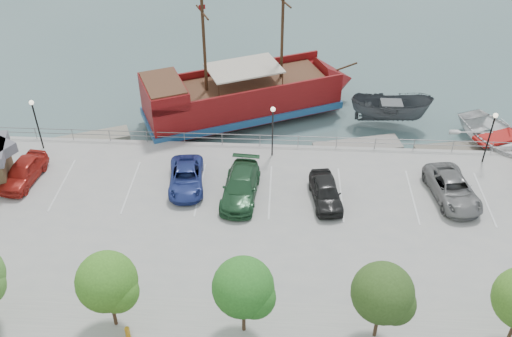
{
  "coord_description": "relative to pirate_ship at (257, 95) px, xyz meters",
  "views": [
    {
      "loc": [
        0.72,
        -29.51,
        25.37
      ],
      "look_at": [
        -1.0,
        2.0,
        2.0
      ],
      "focal_mm": 40.0,
      "sensor_mm": 36.0,
      "label": 1
    }
  ],
  "objects": [
    {
      "name": "ground",
      "position": [
        1.55,
        -14.0,
        -2.06
      ],
      "size": [
        160.0,
        160.0,
        0.0
      ],
      "primitive_type": "plane",
      "color": "#436061"
    },
    {
      "name": "sidewalk",
      "position": [
        1.55,
        -24.0,
        -1.04
      ],
      "size": [
        100.0,
        4.0,
        0.05
      ],
      "primitive_type": "cube",
      "color": "#969593",
      "rests_on": "land_slab"
    },
    {
      "name": "seawall_railing",
      "position": [
        1.55,
        -6.2,
        -0.53
      ],
      "size": [
        50.0,
        0.06,
        1.0
      ],
      "color": "gray",
      "rests_on": "land_slab"
    },
    {
      "name": "pirate_ship",
      "position": [
        0.0,
        0.0,
        0.0
      ],
      "size": [
        19.6,
        12.57,
        12.28
      ],
      "rotation": [
        0.0,
        0.0,
        0.42
      ],
      "color": "maroon",
      "rests_on": "ground"
    },
    {
      "name": "patrol_boat",
      "position": [
        11.44,
        -0.98,
        -0.74
      ],
      "size": [
        6.96,
        2.94,
        2.64
      ],
      "primitive_type": "imported",
      "rotation": [
        0.0,
        0.0,
        1.52
      ],
      "color": "#45494E",
      "rests_on": "ground"
    },
    {
      "name": "speedboat",
      "position": [
        19.72,
        -4.2,
        -1.23
      ],
      "size": [
        8.44,
        9.6,
        1.65
      ],
      "primitive_type": "imported",
      "rotation": [
        0.0,
        0.0,
        0.42
      ],
      "color": "white",
      "rests_on": "ground"
    },
    {
      "name": "dock_west",
      "position": [
        -13.67,
        -4.8,
        -1.87
      ],
      "size": [
        6.61,
        4.13,
        0.37
      ],
      "primitive_type": "cube",
      "rotation": [
        0.0,
        0.0,
        0.39
      ],
      "color": "gray",
      "rests_on": "ground"
    },
    {
      "name": "dock_mid",
      "position": [
        8.45,
        -4.8,
        -1.85
      ],
      "size": [
        7.41,
        3.74,
        0.41
      ],
      "primitive_type": "cube",
      "rotation": [
        0.0,
        0.0,
        0.25
      ],
      "color": "gray",
      "rests_on": "ground"
    },
    {
      "name": "dock_east",
      "position": [
        16.22,
        -4.8,
        -1.88
      ],
      "size": [
        6.5,
        2.97,
        0.36
      ],
      "primitive_type": "cube",
      "rotation": [
        0.0,
        0.0,
        0.19
      ],
      "color": "slate",
      "rests_on": "ground"
    },
    {
      "name": "fire_hydrant",
      "position": [
        -5.59,
        -24.8,
        -0.61
      ],
      "size": [
        0.28,
        0.28,
        0.81
      ],
      "rotation": [
        0.0,
        0.0,
        -0.08
      ],
      "color": "gold",
      "rests_on": "sidewalk"
    },
    {
      "name": "lamp_post_left",
      "position": [
        -16.45,
        -7.5,
        1.88
      ],
      "size": [
        0.36,
        0.36,
        4.28
      ],
      "color": "black",
      "rests_on": "land_slab"
    },
    {
      "name": "lamp_post_mid",
      "position": [
        1.55,
        -7.5,
        1.88
      ],
      "size": [
        0.36,
        0.36,
        4.28
      ],
      "color": "black",
      "rests_on": "land_slab"
    },
    {
      "name": "lamp_post_right",
      "position": [
        17.55,
        -7.5,
        1.88
      ],
      "size": [
        0.36,
        0.36,
        4.28
      ],
      "color": "black",
      "rests_on": "land_slab"
    },
    {
      "name": "tree_c",
      "position": [
        -6.31,
        -24.08,
        2.24
      ],
      "size": [
        3.3,
        3.2,
        5.0
      ],
      "color": "#473321",
      "rests_on": "sidewalk"
    },
    {
      "name": "tree_d",
      "position": [
        0.69,
        -24.08,
        2.24
      ],
      "size": [
        3.3,
        3.2,
        5.0
      ],
      "color": "#473321",
      "rests_on": "sidewalk"
    },
    {
      "name": "tree_e",
      "position": [
        7.69,
        -24.08,
        2.24
      ],
      "size": [
        3.3,
        3.2,
        5.0
      ],
      "color": "#473321",
      "rests_on": "sidewalk"
    },
    {
      "name": "parked_car_a",
      "position": [
        -16.24,
        -11.69,
        -0.25
      ],
      "size": [
        2.47,
        4.95,
        1.62
      ],
      "primitive_type": "imported",
      "rotation": [
        0.0,
        0.0,
        -0.12
      ],
      "color": "#B2251D",
      "rests_on": "land_slab"
    },
    {
      "name": "parked_car_c",
      "position": [
        -4.45,
        -11.65,
        -0.34
      ],
      "size": [
        2.99,
        5.42,
        1.44
      ],
      "primitive_type": "imported",
      "rotation": [
        0.0,
        0.0,
        0.12
      ],
      "color": "navy",
      "rests_on": "land_slab"
    },
    {
      "name": "parked_car_d",
      "position": [
        -0.49,
        -12.58,
        -0.22
      ],
      "size": [
        2.76,
        5.91,
        1.67
      ],
      "primitive_type": "imported",
      "rotation": [
        0.0,
        0.0,
        -0.07
      ],
      "color": "#265432",
      "rests_on": "land_slab"
    },
    {
      "name": "parked_car_e",
      "position": [
        5.4,
        -12.8,
        -0.27
      ],
      "size": [
        2.51,
        4.85,
        1.58
      ],
      "primitive_type": "imported",
      "rotation": [
        0.0,
        0.0,
        0.14
      ],
      "color": "black",
      "rests_on": "land_slab"
    },
    {
      "name": "parked_car_g",
      "position": [
        14.18,
        -12.0,
        -0.27
      ],
      "size": [
        3.54,
        6.02,
        1.57
      ],
      "primitive_type": "imported",
      "rotation": [
        0.0,
        0.0,
        0.17
      ],
      "color": "slate",
      "rests_on": "land_slab"
    }
  ]
}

